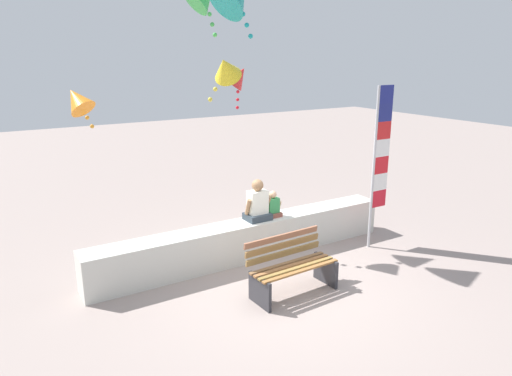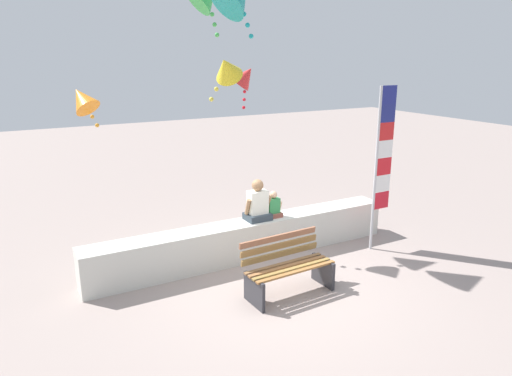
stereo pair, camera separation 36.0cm
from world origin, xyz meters
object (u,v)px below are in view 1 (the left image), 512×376
park_bench (291,268)px  flag_banner (379,156)px  kite_red (238,77)px  kite_orange (77,100)px  person_adult (258,204)px  kite_yellow (226,68)px  person_child (273,207)px

park_bench → flag_banner: flag_banner is taller
kite_red → kite_orange: bearing=-165.7°
park_bench → kite_orange: bearing=118.7°
park_bench → person_adult: size_ratio=1.90×
person_adult → kite_orange: kite_orange is taller
kite_orange → park_bench: bearing=-61.3°
park_bench → kite_yellow: (-0.04, 2.00, 2.94)m
park_bench → person_adult: person_adult is taller
person_child → flag_banner: flag_banner is taller
park_bench → kite_yellow: kite_yellow is taller
person_child → kite_red: size_ratio=0.44×
kite_red → person_child: bearing=-109.9°
person_adult → kite_yellow: (-0.32, 0.53, 2.36)m
kite_red → kite_yellow: kite_yellow is taller
person_child → kite_yellow: bearing=141.0°
person_adult → kite_orange: size_ratio=0.82×
park_bench → person_child: person_child is taller
park_bench → person_child: bearing=67.2°
person_child → kite_orange: 4.15m
person_child → kite_orange: (-2.76, 2.47, 1.88)m
flag_banner → kite_red: kite_red is taller
flag_banner → kite_orange: kite_orange is taller
flag_banner → kite_red: bearing=97.6°
person_adult → kite_red: kite_red is taller
person_child → kite_orange: bearing=138.3°
park_bench → person_child: (0.62, 1.47, 0.48)m
flag_banner → kite_orange: size_ratio=3.34×
person_child → flag_banner: bearing=-22.9°
person_adult → flag_banner: (2.16, -0.77, 0.78)m
flag_banner → kite_yellow: (-2.48, 1.30, 1.58)m
park_bench → kite_orange: 5.06m
person_adult → flag_banner: flag_banner is taller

